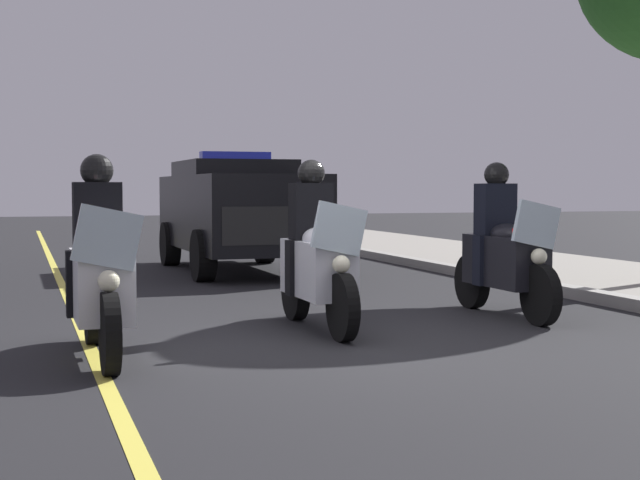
# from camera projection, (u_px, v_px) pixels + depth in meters

# --- Properties ---
(ground_plane) EXTENTS (80.00, 80.00, 0.00)m
(ground_plane) POSITION_uv_depth(u_px,v_px,m) (354.00, 343.00, 8.46)
(ground_plane) COLOR black
(lane_stripe_center) EXTENTS (48.00, 0.12, 0.01)m
(lane_stripe_center) POSITION_uv_depth(u_px,v_px,m) (94.00, 357.00, 7.73)
(lane_stripe_center) COLOR #E0D14C
(lane_stripe_center) RESTS_ON ground
(police_motorcycle_lead_left) EXTENTS (2.14, 0.56, 1.72)m
(police_motorcycle_lead_left) POSITION_uv_depth(u_px,v_px,m) (100.00, 275.00, 7.69)
(police_motorcycle_lead_left) COLOR black
(police_motorcycle_lead_left) RESTS_ON ground
(police_motorcycle_lead_right) EXTENTS (2.14, 0.56, 1.72)m
(police_motorcycle_lead_right) POSITION_uv_depth(u_px,v_px,m) (317.00, 261.00, 9.23)
(police_motorcycle_lead_right) COLOR black
(police_motorcycle_lead_right) RESTS_ON ground
(police_motorcycle_trailing) EXTENTS (2.14, 0.56, 1.72)m
(police_motorcycle_trailing) POSITION_uv_depth(u_px,v_px,m) (504.00, 254.00, 10.20)
(police_motorcycle_trailing) COLOR black
(police_motorcycle_trailing) RESTS_ON ground
(police_suv) EXTENTS (4.92, 2.11, 2.05)m
(police_suv) POSITION_uv_depth(u_px,v_px,m) (237.00, 209.00, 15.73)
(police_suv) COLOR black
(police_suv) RESTS_ON ground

